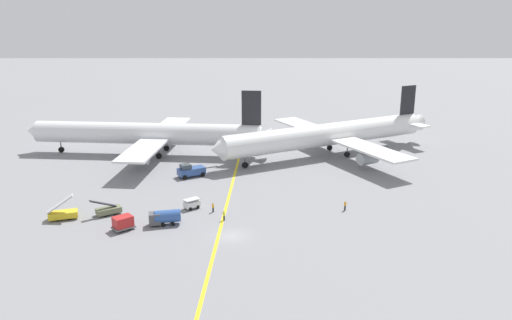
{
  "coord_description": "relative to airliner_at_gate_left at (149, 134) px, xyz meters",
  "views": [
    {
      "loc": [
        3.57,
        -69.54,
        32.29
      ],
      "look_at": [
        3.5,
        26.72,
        4.0
      ],
      "focal_mm": 35.57,
      "sensor_mm": 36.0,
      "label": 1
    }
  ],
  "objects": [
    {
      "name": "ground_plane",
      "position": [
        21.32,
        -45.04,
        -4.93
      ],
      "size": [
        600.0,
        600.0,
        0.0
      ],
      "primitive_type": "plane",
      "color": "gray"
    },
    {
      "name": "taxiway_stripe",
      "position": [
        19.67,
        -35.04,
        -4.93
      ],
      "size": [
        5.45,
        119.92,
        0.01
      ],
      "primitive_type": "cube",
      "rotation": [
        0.0,
        0.0,
        -0.04
      ],
      "color": "yellow",
      "rests_on": "ground"
    },
    {
      "name": "airliner_at_gate_left",
      "position": [
        0.0,
        0.0,
        0.0
      ],
      "size": [
        58.18,
        42.95,
        15.34
      ],
      "color": "silver",
      "rests_on": "ground"
    },
    {
      "name": "airliner_being_pushed",
      "position": [
        41.55,
        -0.8,
        -0.04
      ],
      "size": [
        53.18,
        43.89,
        14.72
      ],
      "color": "white",
      "rests_on": "ground"
    },
    {
      "name": "pushback_tug",
      "position": [
        11.62,
        -16.66,
        -3.64
      ],
      "size": [
        8.17,
        5.35,
        3.05
      ],
      "color": "#2D4C8C",
      "rests_on": "ground"
    },
    {
      "name": "gse_baggage_cart_near_cluster",
      "position": [
        13.96,
        -34.0,
        -4.07
      ],
      "size": [
        3.12,
        2.91,
        1.71
      ],
      "color": "silver",
      "rests_on": "ground"
    },
    {
      "name": "gse_fuel_bowser_stubby",
      "position": [
        10.48,
        -40.91,
        -3.6
      ],
      "size": [
        5.18,
        2.86,
        2.4
      ],
      "color": "#2D5199",
      "rests_on": "ground"
    },
    {
      "name": "gse_container_dolly_flat",
      "position": [
        4.46,
        -42.73,
        -3.76
      ],
      "size": [
        3.87,
        3.73,
        2.15
      ],
      "color": "slate",
      "rests_on": "ground"
    },
    {
      "name": "gse_belt_loader_portside",
      "position": [
        0.49,
        -36.74,
        -4.11
      ],
      "size": [
        4.85,
        3.61,
        3.02
      ],
      "color": "#666B4C",
      "rests_on": "ground"
    },
    {
      "name": "gse_stair_truck_yellow",
      "position": [
        -6.32,
        -38.64,
        -3.91
      ],
      "size": [
        4.94,
        3.3,
        4.06
      ],
      "color": "gold",
      "rests_on": "ground"
    },
    {
      "name": "ground_crew_wing_walker_right",
      "position": [
        39.92,
        -34.85,
        -4.06
      ],
      "size": [
        0.5,
        0.36,
        1.67
      ],
      "color": "black",
      "rests_on": "ground"
    },
    {
      "name": "ground_crew_ramp_agent_by_cones",
      "position": [
        17.7,
        -35.61,
        -4.11
      ],
      "size": [
        0.36,
        0.36,
        1.59
      ],
      "color": "black",
      "rests_on": "ground"
    },
    {
      "name": "ground_crew_marshaller_foreground",
      "position": [
        19.74,
        -39.14,
        -4.06
      ],
      "size": [
        0.5,
        0.36,
        1.67
      ],
      "color": "black",
      "rests_on": "ground"
    }
  ]
}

